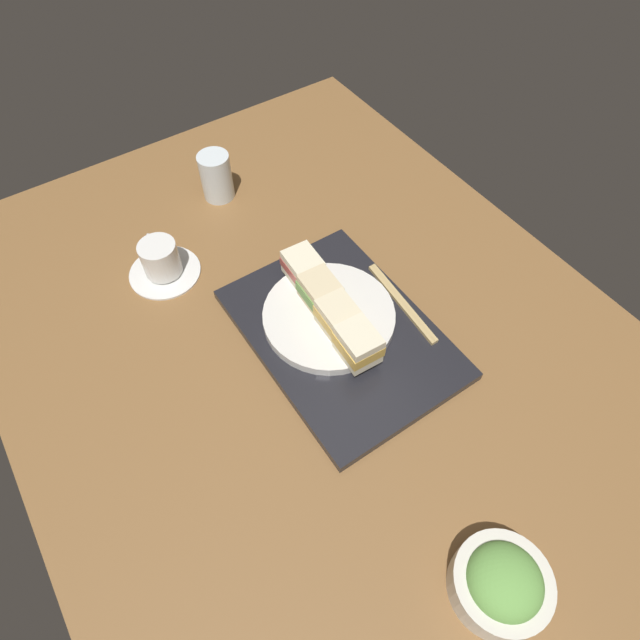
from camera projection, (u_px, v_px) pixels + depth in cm
name	position (u px, v px, depth cm)	size (l,w,h in cm)	color
ground_plane	(325.00, 357.00, 93.02)	(140.00, 100.00, 3.00)	brown
serving_tray	(341.00, 333.00, 93.05)	(39.72, 28.33, 1.79)	black
sandwich_plate	(329.00, 316.00, 93.04)	(22.83, 22.83, 1.73)	silver
sandwich_nearmost	(358.00, 344.00, 85.21)	(7.08, 6.09, 5.68)	#EFE5C1
sandwich_inner_near	(338.00, 317.00, 88.62)	(7.37, 6.01, 5.20)	beige
sandwich_inner_far	(320.00, 291.00, 91.92)	(7.07, 6.21, 5.00)	beige
sandwich_farmost	(303.00, 267.00, 95.17)	(7.31, 5.97, 4.94)	#EFE5C1
salad_bowl	(501.00, 583.00, 67.74)	(12.58, 12.58, 7.53)	silver
chopsticks_pair	(402.00, 302.00, 95.41)	(19.63, 2.86, 0.70)	tan
coffee_cup	(161.00, 261.00, 99.81)	(13.39, 13.39, 7.38)	white
drinking_glass	(216.00, 176.00, 111.03)	(6.49, 6.49, 9.96)	silver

